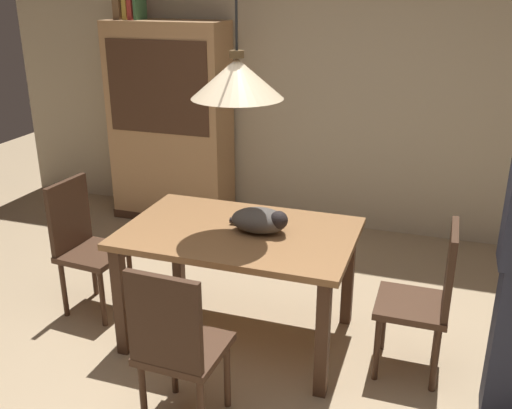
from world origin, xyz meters
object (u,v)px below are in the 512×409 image
chair_right_side (427,295)px  cat_sleeping (261,220)px  chair_left_side (84,241)px  chair_near_front (176,343)px  book_yellow_short (129,9)px  pendant_lamp (237,78)px  book_green_slim (140,4)px  hutch_bookcase (171,128)px  book_brown_thick (122,6)px  book_red_tall (135,3)px  dining_table (239,245)px

chair_right_side → cat_sleeping: size_ratio=2.38×
chair_left_side → chair_near_front: (1.13, -0.88, 0.00)m
chair_near_front → book_yellow_short: book_yellow_short is taller
pendant_lamp → book_green_slim: bearing=131.7°
chair_right_side → pendant_lamp: size_ratio=0.72×
hutch_bookcase → book_brown_thick: size_ratio=7.71×
pendant_lamp → book_red_tall: bearing=132.6°
chair_near_front → chair_left_side: bearing=141.8°
chair_right_side → pendant_lamp: pendant_lamp is taller
chair_near_front → book_brown_thick: book_brown_thick is taller
dining_table → book_green_slim: size_ratio=5.38×
book_yellow_short → book_green_slim: size_ratio=0.77×
pendant_lamp → book_red_tall: (-1.62, 1.76, 0.33)m
chair_left_side → chair_right_side: bearing=-0.2°
book_red_tall → pendant_lamp: bearing=-47.4°
dining_table → chair_right_side: size_ratio=1.51×
chair_right_side → hutch_bookcase: 3.04m
hutch_bookcase → book_brown_thick: book_brown_thick is taller
chair_near_front → book_red_tall: bearing=121.5°
book_green_slim → cat_sleeping: bearing=-45.7°
dining_table → chair_right_side: chair_right_side is taller
hutch_bookcase → cat_sleeping: bearing=-50.0°
chair_near_front → book_green_slim: book_green_slim is taller
cat_sleeping → pendant_lamp: bearing=-172.9°
cat_sleeping → pendant_lamp: (-0.13, -0.02, 0.84)m
dining_table → book_yellow_short: (-1.67, 1.76, 1.29)m
chair_near_front → hutch_bookcase: hutch_bookcase is taller
hutch_bookcase → pendant_lamp: bearing=-53.0°
chair_near_front → cat_sleeping: (0.14, 0.90, 0.32)m
cat_sleeping → hutch_bookcase: (-1.46, 1.74, 0.06)m
chair_left_side → book_yellow_short: 2.33m
hutch_bookcase → book_red_tall: size_ratio=6.61×
chair_near_front → book_brown_thick: size_ratio=3.88×
cat_sleeping → book_red_tall: book_red_tall is taller
chair_near_front → pendant_lamp: (0.00, 0.88, 1.15)m
chair_left_side → chair_near_front: bearing=-38.2°
dining_table → pendant_lamp: size_ratio=1.08×
hutch_bookcase → book_brown_thick: bearing=179.8°
chair_left_side → hutch_bookcase: hutch_bookcase is taller
chair_left_side → book_green_slim: size_ratio=3.58×
chair_left_side → book_green_slim: bearing=104.1°
chair_near_front → book_yellow_short: (-1.67, 2.64, 1.43)m
book_brown_thick → book_yellow_short: (0.07, 0.00, -0.02)m
hutch_bookcase → book_green_slim: book_green_slim is taller
book_red_tall → dining_table: bearing=-47.4°
chair_near_front → cat_sleeping: 0.96m
chair_near_front → book_brown_thick: bearing=123.4°
cat_sleeping → book_red_tall: (-1.75, 1.74, 1.16)m
chair_right_side → pendant_lamp: 1.61m
dining_table → chair_left_side: chair_left_side is taller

